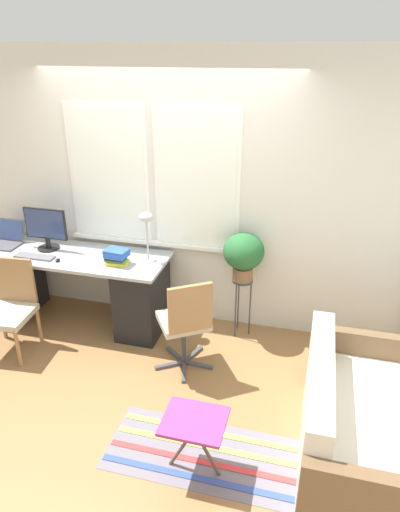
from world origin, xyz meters
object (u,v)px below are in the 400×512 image
object	(u,v)px
desk_lamp	(147,225)
desk_chair_wooden	(9,306)
monitor	(46,228)
office_chair_swivel	(186,322)
folding_stool	(194,425)
keyboard	(35,257)
mouse	(58,260)
couch_loveseat	(359,428)
book_stack	(117,256)
plant_stand	(242,289)
laptop	(7,240)
potted_plant	(244,253)

from	to	relation	value
desk_lamp	desk_chair_wooden	world-z (taller)	desk_lamp
monitor	office_chair_swivel	bearing A→B (deg)	-18.84
monitor	folding_stool	bearing A→B (deg)	-38.60
folding_stool	office_chair_swivel	bearing A→B (deg)	109.36
keyboard	folding_stool	distance (m)	2.46
mouse	couch_loveseat	xyz separation A→B (m)	(2.81, -0.94, -0.52)
desk_lamp	desk_chair_wooden	xyz separation A→B (m)	(-1.15, -0.67, -0.67)
keyboard	book_stack	distance (m)	0.85
keyboard	desk_chair_wooden	world-z (taller)	desk_chair_wooden
desk_chair_wooden	office_chair_swivel	xyz separation A→B (m)	(1.69, 0.11, 0.04)
desk_lamp	keyboard	bearing A→B (deg)	-168.31
book_stack	plant_stand	bearing A→B (deg)	13.33
mouse	desk_chair_wooden	xyz separation A→B (m)	(-0.31, -0.41, -0.32)
office_chair_swivel	folding_stool	world-z (taller)	office_chair_swivel
desk_chair_wooden	office_chair_swivel	bearing A→B (deg)	-1.25
monitor	office_chair_swivel	xyz separation A→B (m)	(1.63, -0.56, -0.49)
laptop	desk_chair_wooden	world-z (taller)	laptop
plant_stand	folding_stool	world-z (taller)	plant_stand
desk_chair_wooden	potted_plant	bearing A→B (deg)	15.99
monitor	plant_stand	size ratio (longest dim) A/B	0.74
mouse	couch_loveseat	world-z (taller)	mouse
desk_lamp	couch_loveseat	bearing A→B (deg)	-31.18
keyboard	monitor	bearing A→B (deg)	85.61
keyboard	plant_stand	size ratio (longest dim) A/B	0.66
mouse	couch_loveseat	distance (m)	3.01
monitor	desk_lamp	xyz separation A→B (m)	(1.09, 0.00, 0.14)
desk_chair_wooden	plant_stand	size ratio (longest dim) A/B	1.43
laptop	potted_plant	size ratio (longest dim) A/B	0.67
book_stack	potted_plant	size ratio (longest dim) A/B	0.49
desk_lamp	mouse	bearing A→B (deg)	-162.99
desk_chair_wooden	plant_stand	distance (m)	2.21
monitor	folding_stool	distance (m)	2.62
desk_chair_wooden	folding_stool	bearing A→B (deg)	-29.24
laptop	keyboard	bearing A→B (deg)	-24.82
couch_loveseat	mouse	bearing A→B (deg)	71.52
desk_lamp	folding_stool	bearing A→B (deg)	-60.44
mouse	potted_plant	size ratio (longest dim) A/B	0.13
book_stack	potted_plant	world-z (taller)	potted_plant
plant_stand	monitor	bearing A→B (deg)	-176.47
laptop	couch_loveseat	world-z (taller)	laptop
laptop	keyboard	distance (m)	0.51
monitor	desk_lamp	size ratio (longest dim) A/B	0.93
couch_loveseat	book_stack	bearing A→B (deg)	65.05
keyboard	couch_loveseat	bearing A→B (deg)	-17.40
keyboard	potted_plant	world-z (taller)	potted_plant
mouse	folding_stool	distance (m)	2.22
couch_loveseat	plant_stand	bearing A→B (deg)	38.86
folding_stool	keyboard	bearing A→B (deg)	145.88
mouse	office_chair_swivel	xyz separation A→B (m)	(1.38, -0.30, -0.29)
plant_stand	potted_plant	distance (m)	0.38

